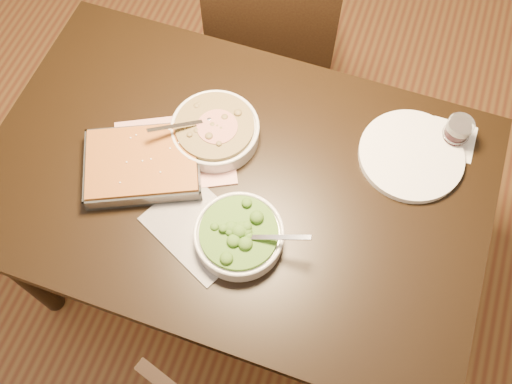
{
  "coord_description": "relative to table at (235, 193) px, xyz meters",
  "views": [
    {
      "loc": [
        0.3,
        -0.67,
        2.15
      ],
      "look_at": [
        0.08,
        -0.04,
        0.8
      ],
      "focal_mm": 40.0,
      "sensor_mm": 36.0,
      "label": 1
    }
  ],
  "objects": [
    {
      "name": "ground",
      "position": [
        0.0,
        0.0,
        -0.65
      ],
      "size": [
        4.0,
        4.0,
        0.0
      ],
      "primitive_type": "plane",
      "color": "#4A2515",
      "rests_on": "ground"
    },
    {
      "name": "table",
      "position": [
        0.0,
        0.0,
        0.0
      ],
      "size": [
        1.4,
        0.9,
        0.75
      ],
      "color": "black",
      "rests_on": "ground"
    },
    {
      "name": "magazine_a",
      "position": [
        -0.19,
        0.02,
        0.1
      ],
      "size": [
        0.41,
        0.37,
        0.01
      ],
      "primitive_type": "cube",
      "rotation": [
        0.0,
        0.0,
        0.47
      ],
      "color": "#B13832",
      "rests_on": "table"
    },
    {
      "name": "magazine_b",
      "position": [
        -0.04,
        -0.17,
        0.1
      ],
      "size": [
        0.33,
        0.29,
        0.0
      ],
      "primitive_type": "cube",
      "rotation": [
        0.0,
        0.0,
        -0.44
      ],
      "color": "#282930",
      "rests_on": "table"
    },
    {
      "name": "coaster",
      "position": [
        0.55,
        0.32,
        0.1
      ],
      "size": [
        0.13,
        0.13,
        0.0
      ],
      "primitive_type": "cube",
      "color": "white",
      "rests_on": "table"
    },
    {
      "name": "stew_bowl",
      "position": [
        -0.1,
        0.11,
        0.13
      ],
      "size": [
        0.25,
        0.25,
        0.09
      ],
      "color": "silver",
      "rests_on": "table"
    },
    {
      "name": "broccoli_bowl",
      "position": [
        0.08,
        -0.17,
        0.13
      ],
      "size": [
        0.26,
        0.23,
        0.09
      ],
      "color": "silver",
      "rests_on": "table"
    },
    {
      "name": "baking_dish",
      "position": [
        -0.25,
        -0.06,
        0.12
      ],
      "size": [
        0.38,
        0.34,
        0.06
      ],
      "rotation": [
        0.0,
        0.0,
        0.43
      ],
      "color": "silver",
      "rests_on": "table"
    },
    {
      "name": "wine_tumbler",
      "position": [
        0.55,
        0.32,
        0.14
      ],
      "size": [
        0.07,
        0.07,
        0.08
      ],
      "color": "black",
      "rests_on": "coaster"
    },
    {
      "name": "dinner_plate",
      "position": [
        0.45,
        0.23,
        0.11
      ],
      "size": [
        0.29,
        0.29,
        0.02
      ],
      "primitive_type": "cylinder",
      "color": "white",
      "rests_on": "table"
    },
    {
      "name": "chair_far",
      "position": [
        -0.12,
        0.7,
        -0.13
      ],
      "size": [
        0.53,
        0.53,
        0.93
      ],
      "rotation": [
        0.0,
        0.0,
        3.38
      ],
      "color": "black",
      "rests_on": "ground"
    }
  ]
}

